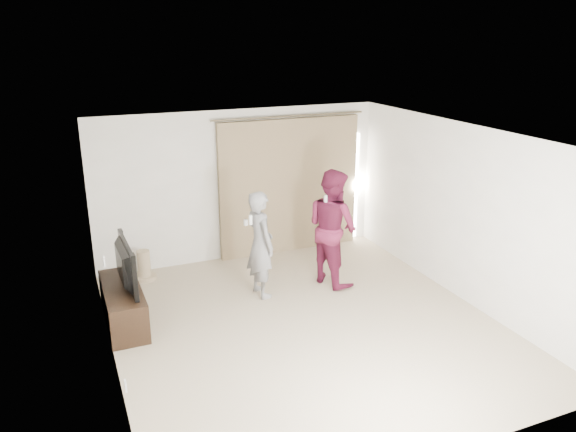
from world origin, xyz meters
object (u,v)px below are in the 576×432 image
(tv_console, at_px, (123,305))
(tv, at_px, (119,265))
(person_woman, at_px, (332,227))
(person_man, at_px, (260,244))

(tv_console, xyz_separation_m, tv, (0.00, 0.00, 0.59))
(tv_console, relative_size, person_woman, 0.76)
(person_woman, bearing_deg, person_man, -179.88)
(person_woman, bearing_deg, tv_console, -177.95)
(person_man, distance_m, person_woman, 1.20)
(person_man, bearing_deg, person_woman, 0.12)
(tv_console, relative_size, tv, 1.26)
(tv, height_order, person_man, person_man)
(tv_console, height_order, tv, tv)
(tv, distance_m, person_woman, 3.24)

